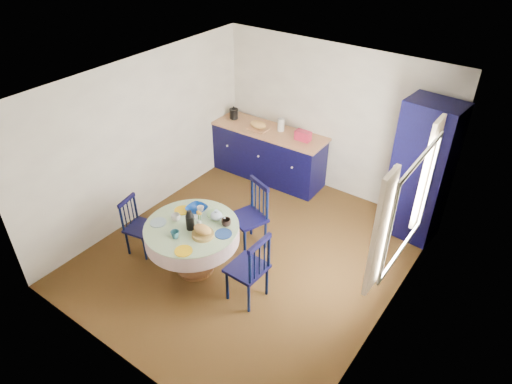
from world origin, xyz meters
TOP-DOWN VIEW (x-y plane):
  - floor at (0.00, 0.00)m, footprint 4.50×4.50m
  - ceiling at (0.00, 0.00)m, footprint 4.50×4.50m
  - wall_back at (0.00, 2.25)m, footprint 4.00×0.02m
  - wall_left at (-2.00, 0.00)m, footprint 0.02×4.50m
  - wall_right at (2.00, 0.00)m, footprint 0.02×4.50m
  - window at (1.95, 0.30)m, footprint 0.10×1.74m
  - kitchen_counter at (-1.00, 1.90)m, footprint 2.11×0.71m
  - pantry_cabinet at (1.66, 1.85)m, footprint 0.79×0.60m
  - dining_table at (-0.42, -0.69)m, footprint 1.24×1.24m
  - chair_left at (-1.34, -0.84)m, footprint 0.44×0.45m
  - chair_far at (-0.12, 0.19)m, footprint 0.59×0.57m
  - chair_right at (0.50, -0.68)m, footprint 0.45×0.47m
  - mug_a at (-0.67, -0.72)m, footprint 0.12×0.12m
  - mug_b at (-0.43, -0.98)m, footprint 0.11×0.11m
  - mug_c at (-0.07, -0.42)m, footprint 0.13×0.13m
  - mug_d at (-0.53, -0.39)m, footprint 0.10×0.10m
  - cobalt_bowl at (-0.59, -0.41)m, footprint 0.27×0.27m

SIDE VIEW (x-z plane):
  - floor at x=0.00m, z-range 0.00..0.00m
  - chair_left at x=-1.34m, z-range 0.01..0.87m
  - kitchen_counter at x=-1.00m, z-range -0.11..1.07m
  - chair_right at x=0.50m, z-range 0.01..1.03m
  - chair_far at x=-0.12m, z-range 0.01..1.04m
  - dining_table at x=-0.42m, z-range 0.11..1.15m
  - cobalt_bowl at x=-0.59m, z-range 0.75..0.82m
  - mug_d at x=-0.53m, z-range 0.75..0.84m
  - mug_a at x=-0.67m, z-range 0.75..0.85m
  - mug_b at x=-0.43m, z-range 0.75..0.85m
  - mug_c at x=-0.07m, z-range 0.75..0.86m
  - pantry_cabinet at x=1.66m, z-range 0.00..2.12m
  - wall_back at x=0.00m, z-range 0.00..2.50m
  - wall_left at x=-2.00m, z-range 0.00..2.50m
  - wall_right at x=2.00m, z-range 0.00..2.50m
  - window at x=1.95m, z-range 0.80..2.25m
  - ceiling at x=0.00m, z-range 2.50..2.50m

